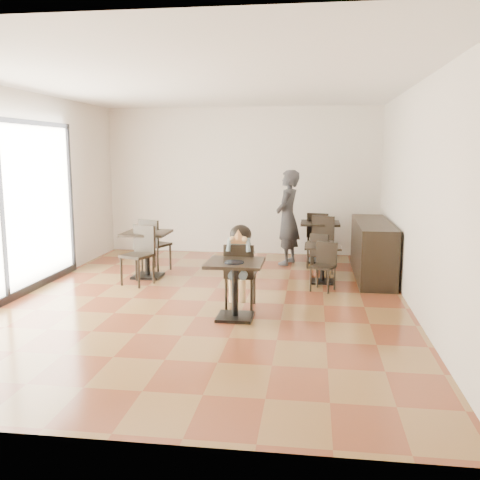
% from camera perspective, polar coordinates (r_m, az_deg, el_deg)
% --- Properties ---
extents(floor, '(6.00, 8.00, 0.01)m').
position_cam_1_polar(floor, '(8.18, -3.55, -6.51)').
color(floor, brown).
rests_on(floor, ground).
extents(ceiling, '(6.00, 8.00, 0.01)m').
position_cam_1_polar(ceiling, '(7.93, -3.80, 16.33)').
color(ceiling, white).
rests_on(ceiling, floor).
extents(wall_back, '(6.00, 0.01, 3.20)m').
position_cam_1_polar(wall_back, '(11.83, 0.19, 6.31)').
color(wall_back, silver).
rests_on(wall_back, floor).
extents(wall_front, '(6.00, 0.01, 3.20)m').
position_cam_1_polar(wall_front, '(4.08, -14.87, 0.02)').
color(wall_front, silver).
rests_on(wall_front, floor).
extents(wall_left, '(0.01, 8.00, 3.20)m').
position_cam_1_polar(wall_left, '(8.98, -22.84, 4.58)').
color(wall_left, silver).
rests_on(wall_left, floor).
extents(wall_right, '(0.01, 8.00, 3.20)m').
position_cam_1_polar(wall_right, '(7.87, 18.33, 4.26)').
color(wall_right, silver).
rests_on(wall_right, floor).
extents(child_table, '(0.75, 0.75, 0.79)m').
position_cam_1_polar(child_table, '(7.24, -0.54, -5.36)').
color(child_table, black).
rests_on(child_table, floor).
extents(child_chair, '(0.43, 0.43, 0.95)m').
position_cam_1_polar(child_chair, '(7.75, 0.05, -3.76)').
color(child_chair, black).
rests_on(child_chair, floor).
extents(child, '(0.43, 0.60, 1.20)m').
position_cam_1_polar(child, '(7.72, 0.05, -2.87)').
color(child, gray).
rests_on(child, child_chair).
extents(plate, '(0.27, 0.27, 0.02)m').
position_cam_1_polar(plate, '(7.05, -0.66, -2.39)').
color(plate, black).
rests_on(plate, child_table).
extents(pizza_slice, '(0.28, 0.21, 0.06)m').
position_cam_1_polar(pizza_slice, '(7.45, -0.15, 0.12)').
color(pizza_slice, '#CFBF6D').
rests_on(pizza_slice, child).
extents(adult_patron, '(0.62, 0.78, 1.89)m').
position_cam_1_polar(adult_patron, '(10.70, 5.11, 2.41)').
color(adult_patron, '#333337').
rests_on(adult_patron, floor).
extents(cafe_table_mid, '(0.80, 0.80, 0.65)m').
position_cam_1_polar(cafe_table_mid, '(9.33, 8.78, -2.55)').
color(cafe_table_mid, black).
rests_on(cafe_table_mid, floor).
extents(cafe_table_left, '(1.02, 1.02, 0.83)m').
position_cam_1_polar(cafe_table_left, '(9.74, -9.88, -1.54)').
color(cafe_table_left, black).
rests_on(cafe_table_left, floor).
extents(cafe_table_back, '(0.96, 0.96, 0.82)m').
position_cam_1_polar(cafe_table_back, '(11.06, 8.50, -0.21)').
color(cafe_table_back, black).
rests_on(cafe_table_back, floor).
extents(chair_mid_a, '(0.46, 0.46, 0.78)m').
position_cam_1_polar(chair_mid_a, '(9.86, 8.74, -1.52)').
color(chair_mid_a, black).
rests_on(chair_mid_a, floor).
extents(chair_mid_b, '(0.46, 0.46, 0.78)m').
position_cam_1_polar(chair_mid_b, '(8.78, 8.84, -2.87)').
color(chair_mid_b, black).
rests_on(chair_mid_b, floor).
extents(chair_left_a, '(0.58, 0.58, 0.99)m').
position_cam_1_polar(chair_left_a, '(10.25, -8.97, -0.51)').
color(chair_left_a, black).
rests_on(chair_left_a, floor).
extents(chair_left_b, '(0.58, 0.58, 0.99)m').
position_cam_1_polar(chair_left_b, '(9.22, -10.92, -1.67)').
color(chair_left_b, black).
rests_on(chair_left_b, floor).
extents(chair_back_a, '(0.55, 0.55, 0.99)m').
position_cam_1_polar(chair_back_a, '(11.35, 8.50, 0.46)').
color(chair_back_a, black).
rests_on(chair_back_a, floor).
extents(chair_back_b, '(0.55, 0.55, 0.99)m').
position_cam_1_polar(chair_back_b, '(10.51, 8.55, -0.26)').
color(chair_back_b, black).
rests_on(chair_back_b, floor).
extents(service_counter, '(0.60, 2.40, 1.00)m').
position_cam_1_polar(service_counter, '(9.93, 13.95, -0.98)').
color(service_counter, black).
rests_on(service_counter, floor).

